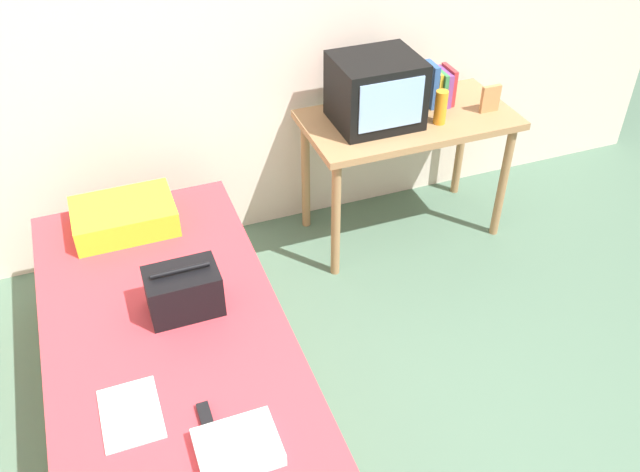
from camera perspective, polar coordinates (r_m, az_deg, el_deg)
The scene contains 12 objects.
wall_back at distance 3.71m, azimuth -4.40°, elevation 18.30°, with size 5.20×0.10×2.60m, color beige.
bed at distance 3.09m, azimuth -12.19°, elevation -10.86°, with size 1.00×2.00×0.53m.
desk at distance 3.86m, azimuth 7.33°, elevation 8.57°, with size 1.16×0.60×0.77m.
tv at distance 3.66m, azimuth 4.67°, elevation 12.01°, with size 0.44×0.39×0.36m.
water_bottle at distance 3.73m, azimuth 10.05°, elevation 10.55°, with size 0.07×0.07×0.19m, color orange.
book_row at distance 3.92m, azimuth 9.90°, elevation 12.24°, with size 0.14×0.17×0.25m.
picture_frame at distance 3.91m, azimuth 14.05°, elevation 11.07°, with size 0.11×0.02×0.15m, color #B27F4C.
pillow at distance 3.42m, azimuth -16.05°, elevation 1.58°, with size 0.48×0.33×0.13m, color yellow.
handbag at distance 2.88m, azimuth -11.33°, elevation -4.53°, with size 0.30×0.20×0.23m.
magazine at distance 2.62m, azimuth -15.54°, elevation -14.11°, with size 0.21×0.29×0.01m, color white.
remote_dark at distance 2.54m, azimuth -9.44°, elevation -14.99°, with size 0.04×0.16×0.02m, color black.
folded_towel at distance 2.44m, azimuth -6.89°, elevation -17.12°, with size 0.28×0.22×0.05m, color white.
Camera 1 is at (-0.98, -1.36, 2.55)m, focal length 38.28 mm.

